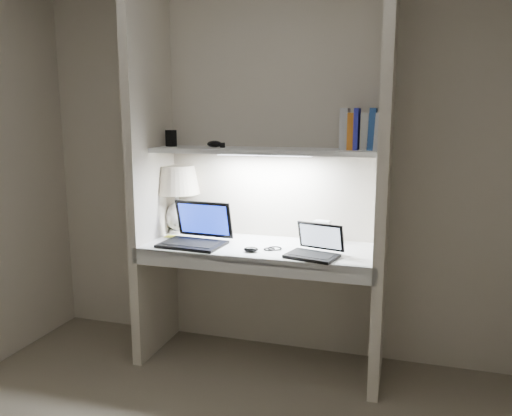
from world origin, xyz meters
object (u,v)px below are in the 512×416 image
at_px(laptop_main, 197,234).
at_px(book_row, 360,130).
at_px(laptop_netbook, 315,249).
at_px(speaker, 322,232).
at_px(table_lamp, 177,188).

bearing_deg(laptop_main, book_row, 15.32).
xyz_separation_m(laptop_netbook, book_row, (0.21, 0.26, 0.67)).
bearing_deg(speaker, laptop_netbook, -77.27).
bearing_deg(laptop_netbook, laptop_main, -171.02).
relative_size(laptop_netbook, speaker, 2.38).
xyz_separation_m(laptop_main, laptop_netbook, (0.76, -0.07, -0.02)).
height_order(table_lamp, laptop_main, table_lamp).
bearing_deg(speaker, book_row, -6.33).
bearing_deg(book_row, speaker, 163.41).
bearing_deg(laptop_main, table_lamp, 140.13).
relative_size(laptop_main, speaker, 2.92).
bearing_deg(book_row, laptop_netbook, -128.48).
distance_m(table_lamp, book_row, 1.28).
xyz_separation_m(laptop_main, speaker, (0.75, 0.25, 0.01)).
bearing_deg(table_lamp, book_row, -2.30).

